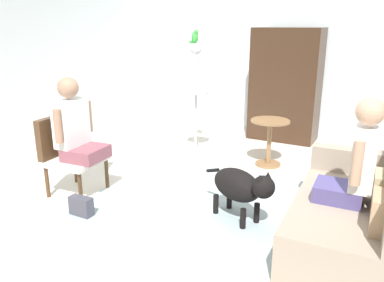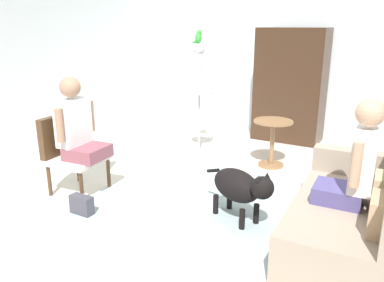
{
  "view_description": "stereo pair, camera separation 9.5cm",
  "coord_description": "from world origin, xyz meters",
  "px_view_note": "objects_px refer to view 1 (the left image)",
  "views": [
    {
      "loc": [
        1.64,
        -3.56,
        1.85
      ],
      "look_at": [
        -0.11,
        -0.36,
        0.75
      ],
      "focal_mm": 36.14,
      "sensor_mm": 36.0,
      "label": 1
    },
    {
      "loc": [
        1.72,
        -3.52,
        1.85
      ],
      "look_at": [
        -0.11,
        -0.36,
        0.75
      ],
      "focal_mm": 36.14,
      "sensor_mm": 36.0,
      "label": 2
    }
  ],
  "objects_px": {
    "dog": "(240,186)",
    "handbag": "(81,206)",
    "bird_cage_stand": "(196,102)",
    "parrot": "(195,37)",
    "armchair": "(67,149)",
    "round_end_table": "(269,137)",
    "armoire_cabinet": "(285,85)",
    "couch": "(356,213)",
    "person_on_armchair": "(75,127)",
    "person_on_couch": "(357,160)",
    "column_lamp": "(359,119)"
  },
  "relations": [
    {
      "from": "armchair",
      "to": "person_on_armchair",
      "type": "distance_m",
      "value": 0.31
    },
    {
      "from": "bird_cage_stand",
      "to": "armoire_cabinet",
      "type": "xyz_separation_m",
      "value": [
        0.93,
        1.36,
        0.13
      ]
    },
    {
      "from": "armchair",
      "to": "person_on_couch",
      "type": "height_order",
      "value": "person_on_couch"
    },
    {
      "from": "armoire_cabinet",
      "to": "person_on_armchair",
      "type": "bearing_deg",
      "value": -113.2
    },
    {
      "from": "person_on_armchair",
      "to": "armchair",
      "type": "bearing_deg",
      "value": -175.02
    },
    {
      "from": "armchair",
      "to": "person_on_couch",
      "type": "distance_m",
      "value": 3.01
    },
    {
      "from": "dog",
      "to": "armchair",
      "type": "bearing_deg",
      "value": -171.91
    },
    {
      "from": "bird_cage_stand",
      "to": "parrot",
      "type": "height_order",
      "value": "parrot"
    },
    {
      "from": "couch",
      "to": "column_lamp",
      "type": "distance_m",
      "value": 1.79
    },
    {
      "from": "round_end_table",
      "to": "armoire_cabinet",
      "type": "relative_size",
      "value": 0.35
    },
    {
      "from": "handbag",
      "to": "armoire_cabinet",
      "type": "bearing_deg",
      "value": 74.7
    },
    {
      "from": "person_on_couch",
      "to": "round_end_table",
      "type": "bearing_deg",
      "value": 127.7
    },
    {
      "from": "dog",
      "to": "armoire_cabinet",
      "type": "relative_size",
      "value": 0.46
    },
    {
      "from": "armchair",
      "to": "bird_cage_stand",
      "type": "relative_size",
      "value": 0.55
    },
    {
      "from": "round_end_table",
      "to": "parrot",
      "type": "distance_m",
      "value": 1.73
    },
    {
      "from": "bird_cage_stand",
      "to": "column_lamp",
      "type": "xyz_separation_m",
      "value": [
        2.19,
        0.16,
        -0.03
      ]
    },
    {
      "from": "person_on_armchair",
      "to": "handbag",
      "type": "distance_m",
      "value": 0.89
    },
    {
      "from": "couch",
      "to": "handbag",
      "type": "bearing_deg",
      "value": -163.09
    },
    {
      "from": "armchair",
      "to": "parrot",
      "type": "bearing_deg",
      "value": 72.61
    },
    {
      "from": "armchair",
      "to": "column_lamp",
      "type": "bearing_deg",
      "value": 36.51
    },
    {
      "from": "armchair",
      "to": "round_end_table",
      "type": "relative_size",
      "value": 1.38
    },
    {
      "from": "column_lamp",
      "to": "handbag",
      "type": "distance_m",
      "value": 3.41
    },
    {
      "from": "person_on_couch",
      "to": "column_lamp",
      "type": "relative_size",
      "value": 0.61
    },
    {
      "from": "couch",
      "to": "dog",
      "type": "xyz_separation_m",
      "value": [
        -1.04,
        -0.08,
        0.07
      ]
    },
    {
      "from": "person_on_couch",
      "to": "armoire_cabinet",
      "type": "bearing_deg",
      "value": 115.76
    },
    {
      "from": "bird_cage_stand",
      "to": "parrot",
      "type": "bearing_deg",
      "value": 180.0
    },
    {
      "from": "couch",
      "to": "person_on_couch",
      "type": "bearing_deg",
      "value": -137.85
    },
    {
      "from": "dog",
      "to": "handbag",
      "type": "height_order",
      "value": "dog"
    },
    {
      "from": "person_on_couch",
      "to": "armoire_cabinet",
      "type": "distance_m",
      "value": 3.29
    },
    {
      "from": "person_on_armchair",
      "to": "handbag",
      "type": "height_order",
      "value": "person_on_armchair"
    },
    {
      "from": "armchair",
      "to": "parrot",
      "type": "xyz_separation_m",
      "value": [
        0.6,
        1.92,
        1.18
      ]
    },
    {
      "from": "bird_cage_stand",
      "to": "armoire_cabinet",
      "type": "relative_size",
      "value": 0.88
    },
    {
      "from": "round_end_table",
      "to": "column_lamp",
      "type": "distance_m",
      "value": 1.13
    },
    {
      "from": "round_end_table",
      "to": "handbag",
      "type": "relative_size",
      "value": 2.58
    },
    {
      "from": "couch",
      "to": "armchair",
      "type": "relative_size",
      "value": 1.93
    },
    {
      "from": "round_end_table",
      "to": "column_lamp",
      "type": "height_order",
      "value": "column_lamp"
    },
    {
      "from": "couch",
      "to": "armchair",
      "type": "distance_m",
      "value": 3.05
    },
    {
      "from": "person_on_armchair",
      "to": "dog",
      "type": "distance_m",
      "value": 1.9
    },
    {
      "from": "person_on_armchair",
      "to": "bird_cage_stand",
      "type": "relative_size",
      "value": 0.56
    },
    {
      "from": "armchair",
      "to": "dog",
      "type": "xyz_separation_m",
      "value": [
        1.98,
        0.28,
        -0.15
      ]
    },
    {
      "from": "person_on_couch",
      "to": "column_lamp",
      "type": "xyz_separation_m",
      "value": [
        -0.17,
        1.75,
        -0.04
      ]
    },
    {
      "from": "armchair",
      "to": "round_end_table",
      "type": "distance_m",
      "value": 2.6
    },
    {
      "from": "person_on_armchair",
      "to": "round_end_table",
      "type": "xyz_separation_m",
      "value": [
        1.6,
        1.91,
        -0.39
      ]
    },
    {
      "from": "round_end_table",
      "to": "bird_cage_stand",
      "type": "height_order",
      "value": "bird_cage_stand"
    },
    {
      "from": "parrot",
      "to": "bird_cage_stand",
      "type": "bearing_deg",
      "value": -0.0
    },
    {
      "from": "handbag",
      "to": "person_on_couch",
      "type": "bearing_deg",
      "value": 16.41
    },
    {
      "from": "dog",
      "to": "person_on_armchair",
      "type": "bearing_deg",
      "value": -171.66
    },
    {
      "from": "person_on_couch",
      "to": "bird_cage_stand",
      "type": "relative_size",
      "value": 0.57
    },
    {
      "from": "couch",
      "to": "armoire_cabinet",
      "type": "relative_size",
      "value": 0.94
    },
    {
      "from": "person_on_couch",
      "to": "person_on_armchair",
      "type": "bearing_deg",
      "value": -173.69
    }
  ]
}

